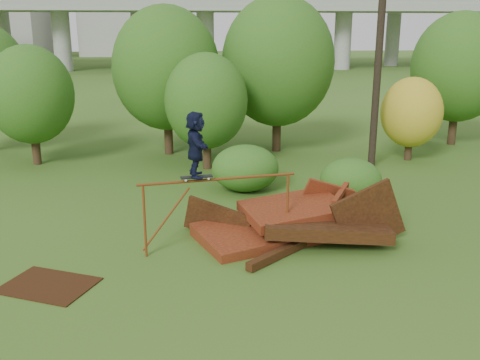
{
  "coord_description": "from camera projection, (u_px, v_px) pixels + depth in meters",
  "views": [
    {
      "loc": [
        -1.97,
        -10.96,
        5.31
      ],
      "look_at": [
        -0.8,
        2.0,
        1.6
      ],
      "focal_mm": 40.0,
      "sensor_mm": 36.0,
      "label": 1
    }
  ],
  "objects": [
    {
      "name": "ground",
      "position": [
        283.0,
        271.0,
        12.12
      ],
      "size": [
        240.0,
        240.0,
        0.0
      ],
      "primitive_type": "plane",
      "color": "#2D5116",
      "rests_on": "ground"
    },
    {
      "name": "scrap_pile",
      "position": [
        294.0,
        224.0,
        13.93
      ],
      "size": [
        5.76,
        3.67,
        2.04
      ],
      "color": "#49160D",
      "rests_on": "ground"
    },
    {
      "name": "grind_rail",
      "position": [
        218.0,
        195.0,
        12.97
      ],
      "size": [
        3.84,
        0.75,
        1.83
      ],
      "color": "brown",
      "rests_on": "ground"
    },
    {
      "name": "skateboard",
      "position": [
        196.0,
        177.0,
        12.7
      ],
      "size": [
        0.79,
        0.34,
        0.08
      ],
      "rotation": [
        0.0,
        0.0,
        0.18
      ],
      "color": "black",
      "rests_on": "grind_rail"
    },
    {
      "name": "skater",
      "position": [
        196.0,
        144.0,
        12.48
      ],
      "size": [
        0.57,
        1.47,
        1.56
      ],
      "primitive_type": "imported",
      "rotation": [
        0.0,
        0.0,
        1.65
      ],
      "color": "black",
      "rests_on": "skateboard"
    },
    {
      "name": "flat_plate",
      "position": [
        48.0,
        285.0,
        11.41
      ],
      "size": [
        2.25,
        1.98,
        0.03
      ],
      "primitive_type": "cube",
      "rotation": [
        0.0,
        0.0,
        -0.42
      ],
      "color": "black",
      "rests_on": "ground"
    },
    {
      "name": "tree_0",
      "position": [
        30.0,
        95.0,
        20.87
      ],
      "size": [
        3.35,
        3.35,
        4.73
      ],
      "color": "black",
      "rests_on": "ground"
    },
    {
      "name": "tree_1",
      "position": [
        166.0,
        68.0,
        22.41
      ],
      "size": [
        4.51,
        4.51,
        6.28
      ],
      "color": "black",
      "rests_on": "ground"
    },
    {
      "name": "tree_2",
      "position": [
        206.0,
        101.0,
        20.24
      ],
      "size": [
        3.17,
        3.17,
        4.46
      ],
      "color": "black",
      "rests_on": "ground"
    },
    {
      "name": "tree_3",
      "position": [
        278.0,
        62.0,
        22.9
      ],
      "size": [
        4.83,
        4.83,
        6.7
      ],
      "color": "black",
      "rests_on": "ground"
    },
    {
      "name": "tree_4",
      "position": [
        412.0,
        112.0,
        21.76
      ],
      "size": [
        2.48,
        2.48,
        3.43
      ],
      "color": "black",
      "rests_on": "ground"
    },
    {
      "name": "tree_5",
      "position": [
        459.0,
        67.0,
        24.34
      ],
      "size": [
        4.32,
        4.32,
        6.08
      ],
      "color": "black",
      "rests_on": "ground"
    },
    {
      "name": "shrub_left",
      "position": [
        245.0,
        168.0,
        17.92
      ],
      "size": [
        2.26,
        2.09,
        1.57
      ],
      "primitive_type": "ellipsoid",
      "color": "#1F4C14",
      "rests_on": "ground"
    },
    {
      "name": "shrub_right",
      "position": [
        351.0,
        180.0,
        16.86
      ],
      "size": [
        1.94,
        1.78,
        1.38
      ],
      "primitive_type": "ellipsoid",
      "color": "#1F4C14",
      "rests_on": "ground"
    },
    {
      "name": "utility_pole",
      "position": [
        381.0,
        19.0,
        19.61
      ],
      "size": [
        1.4,
        0.28,
        11.11
      ],
      "color": "black",
      "rests_on": "ground"
    }
  ]
}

